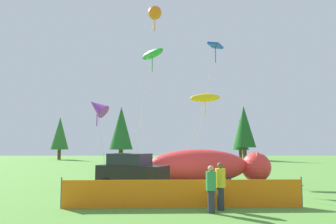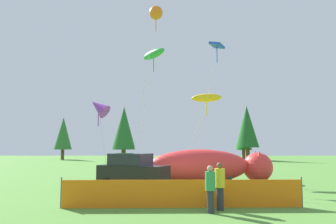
# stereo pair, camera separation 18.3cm
# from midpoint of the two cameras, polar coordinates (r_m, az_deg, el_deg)

# --- Properties ---
(ground_plane) EXTENTS (120.00, 120.00, 0.00)m
(ground_plane) POSITION_cam_midpoint_polar(r_m,az_deg,el_deg) (17.91, -0.06, -13.80)
(ground_plane) COLOR #548C38
(parked_car) EXTENTS (4.20, 3.16, 2.03)m
(parked_car) POSITION_cam_midpoint_polar(r_m,az_deg,el_deg) (18.77, -6.61, -10.32)
(parked_car) COLOR black
(parked_car) RESTS_ON ground
(folding_chair) EXTENTS (0.68, 0.68, 0.84)m
(folding_chair) POSITION_cam_midpoint_polar(r_m,az_deg,el_deg) (17.91, 10.68, -12.13)
(folding_chair) COLOR black
(folding_chair) RESTS_ON ground
(inflatable_cat) EXTENTS (8.53, 3.19, 2.22)m
(inflatable_cat) POSITION_cam_midpoint_polar(r_m,az_deg,el_deg) (22.17, 6.79, -9.55)
(inflatable_cat) COLOR red
(inflatable_cat) RESTS_ON ground
(safety_fence) EXTENTS (9.76, 0.26, 1.22)m
(safety_fence) POSITION_cam_midpoint_polar(r_m,az_deg,el_deg) (13.57, 2.22, -14.02)
(safety_fence) COLOR orange
(safety_fence) RESTS_ON ground
(spectator_in_black_shirt) EXTENTS (0.38, 0.38, 1.74)m
(spectator_in_black_shirt) POSITION_cam_midpoint_polar(r_m,az_deg,el_deg) (12.57, 7.08, -12.82)
(spectator_in_black_shirt) COLOR #2D2D38
(spectator_in_black_shirt) RESTS_ON ground
(spectator_in_red_shirt) EXTENTS (0.40, 0.40, 1.82)m
(spectator_in_red_shirt) POSITION_cam_midpoint_polar(r_m,az_deg,el_deg) (13.16, 8.72, -12.28)
(spectator_in_red_shirt) COLOR #2D2D38
(spectator_in_red_shirt) RESTS_ON ground
(kite_green_fish) EXTENTS (2.33, 2.30, 9.53)m
(kite_green_fish) POSITION_cam_midpoint_polar(r_m,az_deg,el_deg) (24.25, -2.98, 9.99)
(kite_green_fish) COLOR silver
(kite_green_fish) RESTS_ON ground
(kite_yellow_hero) EXTENTS (3.03, 2.42, 6.27)m
(kite_yellow_hero) POSITION_cam_midpoint_polar(r_m,az_deg,el_deg) (23.85, 6.24, 2.42)
(kite_yellow_hero) COLOR silver
(kite_yellow_hero) RESTS_ON ground
(kite_blue_box) EXTENTS (2.42, 2.50, 10.05)m
(kite_blue_box) POSITION_cam_midpoint_polar(r_m,az_deg,el_deg) (24.71, 7.94, 10.89)
(kite_blue_box) COLOR silver
(kite_blue_box) RESTS_ON ground
(kite_purple_delta) EXTENTS (1.77, 1.36, 5.79)m
(kite_purple_delta) POSITION_cam_midpoint_polar(r_m,az_deg,el_deg) (22.26, -12.46, 0.87)
(kite_purple_delta) COLOR silver
(kite_purple_delta) RESTS_ON ground
(kite_orange_flower) EXTENTS (2.36, 2.31, 11.91)m
(kite_orange_flower) POSITION_cam_midpoint_polar(r_m,az_deg,el_deg) (23.20, -2.58, 16.77)
(kite_orange_flower) COLOR silver
(kite_orange_flower) RESTS_ON ground
(horizon_tree_east) EXTENTS (2.93, 2.93, 6.99)m
(horizon_tree_east) POSITION_cam_midpoint_polar(r_m,az_deg,el_deg) (58.19, 12.34, -3.87)
(horizon_tree_east) COLOR brown
(horizon_tree_east) RESTS_ON ground
(horizon_tree_west) EXTENTS (3.31, 3.31, 7.89)m
(horizon_tree_west) POSITION_cam_midpoint_polar(r_m,az_deg,el_deg) (46.53, -8.27, -2.82)
(horizon_tree_west) COLOR brown
(horizon_tree_west) RESTS_ON ground
(horizon_tree_mid) EXTENTS (3.73, 3.73, 8.90)m
(horizon_tree_mid) POSITION_cam_midpoint_polar(r_m,az_deg,el_deg) (55.03, 13.00, -2.53)
(horizon_tree_mid) COLOR brown
(horizon_tree_mid) RESTS_ON ground
(horizon_tree_northeast) EXTENTS (3.06, 3.06, 7.31)m
(horizon_tree_northeast) POSITION_cam_midpoint_polar(r_m,az_deg,el_deg) (59.81, -18.40, -3.57)
(horizon_tree_northeast) COLOR brown
(horizon_tree_northeast) RESTS_ON ground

